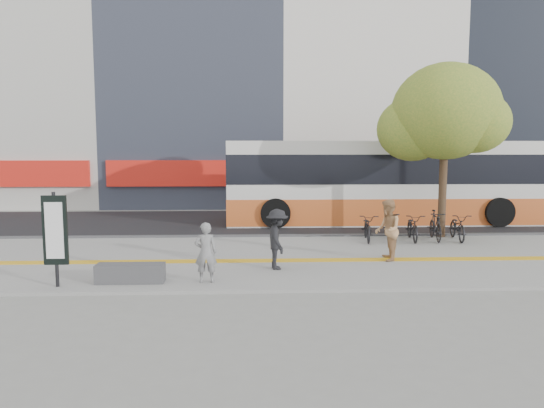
{
  "coord_description": "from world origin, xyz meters",
  "views": [
    {
      "loc": [
        0.32,
        -12.8,
        3.21
      ],
      "look_at": [
        0.91,
        2.0,
        1.6
      ],
      "focal_mm": 32.51,
      "sensor_mm": 36.0,
      "label": 1
    }
  ],
  "objects_px": {
    "street_tree": "(444,114)",
    "pedestrian_tan": "(387,230)",
    "seated_woman": "(206,252)",
    "bench": "(130,273)",
    "pedestrian_dark": "(277,239)",
    "signboard": "(55,232)",
    "bus": "(380,185)"
  },
  "relations": [
    {
      "from": "bus",
      "to": "seated_woman",
      "type": "xyz_separation_m",
      "value": [
        -6.71,
        -9.76,
        -0.92
      ]
    },
    {
      "from": "signboard",
      "to": "bus",
      "type": "distance_m",
      "value": 14.23
    },
    {
      "from": "bench",
      "to": "signboard",
      "type": "xyz_separation_m",
      "value": [
        -1.6,
        -0.31,
        1.06
      ]
    },
    {
      "from": "bus",
      "to": "signboard",
      "type": "bearing_deg",
      "value": -135.3
    },
    {
      "from": "bench",
      "to": "pedestrian_tan",
      "type": "height_order",
      "value": "pedestrian_tan"
    },
    {
      "from": "pedestrian_tan",
      "to": "pedestrian_dark",
      "type": "relative_size",
      "value": 1.1
    },
    {
      "from": "pedestrian_tan",
      "to": "pedestrian_dark",
      "type": "height_order",
      "value": "pedestrian_tan"
    },
    {
      "from": "bench",
      "to": "pedestrian_dark",
      "type": "distance_m",
      "value": 3.81
    },
    {
      "from": "bench",
      "to": "street_tree",
      "type": "xyz_separation_m",
      "value": [
        9.78,
        6.02,
        4.21
      ]
    },
    {
      "from": "pedestrian_tan",
      "to": "pedestrian_dark",
      "type": "xyz_separation_m",
      "value": [
        -3.2,
        -0.9,
        -0.08
      ]
    },
    {
      "from": "street_tree",
      "to": "bus",
      "type": "bearing_deg",
      "value": 109.06
    },
    {
      "from": "seated_woman",
      "to": "pedestrian_dark",
      "type": "height_order",
      "value": "pedestrian_dark"
    },
    {
      "from": "pedestrian_dark",
      "to": "seated_woman",
      "type": "bearing_deg",
      "value": 119.38
    },
    {
      "from": "bench",
      "to": "signboard",
      "type": "bearing_deg",
      "value": -169.19
    },
    {
      "from": "pedestrian_tan",
      "to": "pedestrian_dark",
      "type": "distance_m",
      "value": 3.32
    },
    {
      "from": "street_tree",
      "to": "signboard",
      "type": "bearing_deg",
      "value": -150.93
    },
    {
      "from": "pedestrian_dark",
      "to": "bench",
      "type": "bearing_deg",
      "value": 102.26
    },
    {
      "from": "bus",
      "to": "seated_woman",
      "type": "relative_size",
      "value": 9.18
    },
    {
      "from": "seated_woman",
      "to": "pedestrian_tan",
      "type": "relative_size",
      "value": 0.83
    },
    {
      "from": "signboard",
      "to": "bus",
      "type": "height_order",
      "value": "bus"
    },
    {
      "from": "bus",
      "to": "seated_woman",
      "type": "distance_m",
      "value": 11.88
    },
    {
      "from": "signboard",
      "to": "pedestrian_dark",
      "type": "bearing_deg",
      "value": 16.44
    },
    {
      "from": "bus",
      "to": "pedestrian_tan",
      "type": "xyz_separation_m",
      "value": [
        -1.75,
        -7.58,
        -0.77
      ]
    },
    {
      "from": "signboard",
      "to": "pedestrian_tan",
      "type": "distance_m",
      "value": 8.71
    },
    {
      "from": "bench",
      "to": "bus",
      "type": "xyz_separation_m",
      "value": [
        8.51,
        9.7,
        1.42
      ]
    },
    {
      "from": "pedestrian_dark",
      "to": "street_tree",
      "type": "bearing_deg",
      "value": -58.93
    },
    {
      "from": "street_tree",
      "to": "pedestrian_tan",
      "type": "height_order",
      "value": "street_tree"
    },
    {
      "from": "street_tree",
      "to": "pedestrian_tan",
      "type": "distance_m",
      "value": 6.08
    },
    {
      "from": "pedestrian_tan",
      "to": "seated_woman",
      "type": "bearing_deg",
      "value": -58.15
    },
    {
      "from": "signboard",
      "to": "street_tree",
      "type": "bearing_deg",
      "value": 29.07
    },
    {
      "from": "pedestrian_dark",
      "to": "bus",
      "type": "bearing_deg",
      "value": -36.87
    },
    {
      "from": "bench",
      "to": "street_tree",
      "type": "relative_size",
      "value": 0.25
    }
  ]
}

